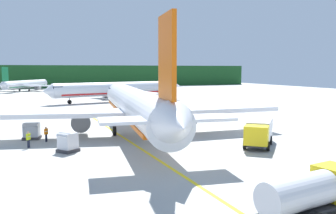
{
  "coord_description": "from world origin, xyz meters",
  "views": [
    {
      "loc": [
        4.38,
        -19.05,
        7.76
      ],
      "look_at": [
        20.25,
        19.1,
        3.4
      ],
      "focal_mm": 38.75,
      "sensor_mm": 36.0,
      "label": 1
    }
  ],
  "objects": [
    {
      "name": "cargo_container_mid",
      "position": [
        5.63,
        23.32,
        0.89
      ],
      "size": [
        2.16,
        2.16,
        1.89
      ],
      "color": "#333338",
      "rests_on": "ground"
    },
    {
      "name": "airliner_mid_apron",
      "position": [
        26.85,
        65.16,
        2.91
      ],
      "size": [
        35.59,
        29.59,
        10.22
      ],
      "color": "silver",
      "rests_on": "ground"
    },
    {
      "name": "cargo_container_near",
      "position": [
        8.51,
        15.36,
        0.9
      ],
      "size": [
        2.24,
        2.24,
        1.91
      ],
      "color": "#333338",
      "rests_on": "ground"
    },
    {
      "name": "service_truck_fuel",
      "position": [
        18.34,
        -5.02,
        1.4
      ],
      "size": [
        6.67,
        3.03,
        2.4
      ],
      "color": "yellow",
      "rests_on": "ground"
    },
    {
      "name": "airliner_foreground",
      "position": [
        17.33,
        22.28,
        3.39
      ],
      "size": [
        34.52,
        41.64,
        11.9
      ],
      "color": "white",
      "rests_on": "ground"
    },
    {
      "name": "airliner_far_taxiway",
      "position": [
        6.91,
        116.87,
        2.38
      ],
      "size": [
        22.01,
        25.88,
        8.34
      ],
      "color": "silver",
      "rests_on": "ground"
    },
    {
      "name": "distant_treeline",
      "position": [
        0.0,
        137.43,
        4.61
      ],
      "size": [
        216.0,
        6.0,
        9.23
      ],
      "primitive_type": "cube",
      "color": "#19471E",
      "rests_on": "ground"
    },
    {
      "name": "apron_guide_line",
      "position": [
        15.25,
        17.85,
        0.01
      ],
      "size": [
        0.3,
        60.0,
        0.01
      ],
      "primitive_type": "cube",
      "color": "yellow",
      "rests_on": "ground"
    },
    {
      "name": "crew_loader_left",
      "position": [
        5.17,
        18.64,
        0.96
      ],
      "size": [
        0.46,
        0.51,
        1.63
      ],
      "color": "#191E33",
      "rests_on": "ground"
    },
    {
      "name": "airliner_distant",
      "position": [
        20.03,
        169.73,
        2.38
      ],
      "size": [
        28.97,
        24.11,
        8.34
      ],
      "color": "silver",
      "rests_on": "ground"
    },
    {
      "name": "crew_loader_right",
      "position": [
        7.01,
        21.14,
        0.96
      ],
      "size": [
        0.45,
        0.53,
        1.63
      ],
      "color": "#191E33",
      "rests_on": "ground"
    },
    {
      "name": "service_truck_baggage",
      "position": [
        26.78,
        10.8,
        1.47
      ],
      "size": [
        6.15,
        6.45,
        2.54
      ],
      "color": "yellow",
      "rests_on": "ground"
    }
  ]
}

